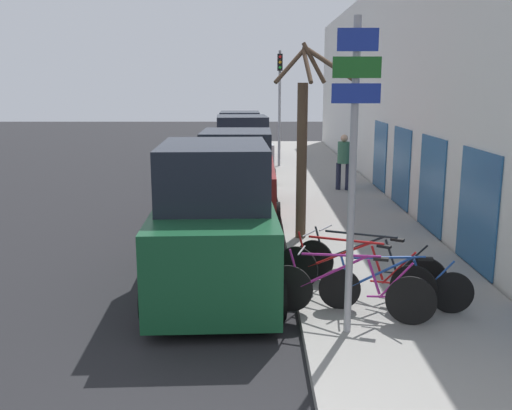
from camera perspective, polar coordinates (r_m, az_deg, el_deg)
The scene contains 15 objects.
ground_plane at distance 14.85m, azimuth -1.67°, elevation -1.01°, with size 80.00×80.00×0.00m, color black.
sidewalk_curb at distance 17.71m, azimuth 7.00°, elevation 1.24°, with size 3.20×32.00×0.15m.
building_facade at distance 17.67m, azimuth 13.04°, elevation 11.28°, with size 0.23×32.00×6.50m.
signpost at distance 7.12m, azimuth 9.49°, elevation 4.37°, with size 0.59×0.11×3.96m.
bicycle_0 at distance 8.00m, azimuth 9.06°, elevation -8.42°, with size 2.25×0.75×0.93m.
bicycle_1 at distance 8.38m, azimuth 13.60°, elevation -7.94°, with size 2.16×0.44×0.83m.
bicycle_2 at distance 8.66m, azimuth 9.48°, elevation -6.79°, with size 2.17×1.34×0.95m.
bicycle_3 at distance 9.14m, azimuth 10.90°, elevation -5.92°, with size 2.14×1.33×0.92m.
parked_car_0 at distance 9.34m, azimuth -4.29°, elevation -1.90°, with size 2.21×4.63×2.41m.
parked_car_1 at distance 14.39m, azimuth -2.09°, elevation 2.66°, with size 2.11×4.39×2.22m.
parked_car_2 at distance 19.82m, azimuth -1.61°, elevation 5.32°, with size 2.29×4.50×2.31m.
parked_car_3 at distance 24.97m, azimuth -1.81°, elevation 6.53°, with size 2.14×4.49×2.22m.
pedestrian_near at distance 17.72m, azimuth 8.57°, elevation 4.67°, with size 0.43×0.38×1.70m.
street_tree at distance 11.75m, azimuth 4.71°, elevation 6.30°, with size 1.69×0.84×4.00m.
traffic_light at distance 22.78m, azimuth 2.19°, elevation 11.14°, with size 0.20×0.30×4.50m.
Camera 1 is at (0.38, -3.28, 3.29)m, focal length 40.00 mm.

